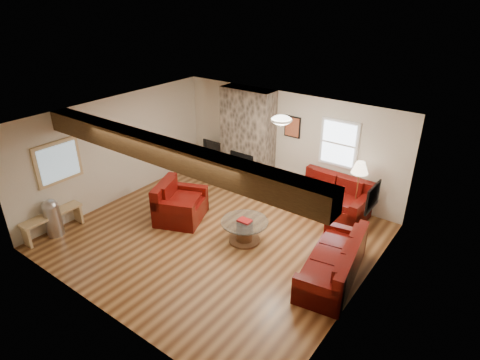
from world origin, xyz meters
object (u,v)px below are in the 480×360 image
object	(u,v)px
tv_cabinet	(216,163)
floor_lamp	(360,171)
coffee_table	(245,231)
armchair_red	(181,202)
loveseat	(330,197)
sofa_three	(333,260)
television	(216,148)

from	to	relation	value
tv_cabinet	floor_lamp	size ratio (longest dim) A/B	0.68
coffee_table	floor_lamp	xyz separation A→B (m)	(1.47, 2.11, 0.97)
tv_cabinet	armchair_red	bearing A→B (deg)	-67.67
loveseat	armchair_red	bearing A→B (deg)	-138.03
tv_cabinet	floor_lamp	xyz separation A→B (m)	(4.14, -0.22, 0.97)
sofa_three	floor_lamp	world-z (taller)	floor_lamp
coffee_table	armchair_red	bearing A→B (deg)	-175.57
loveseat	tv_cabinet	distance (m)	3.61
armchair_red	floor_lamp	size ratio (longest dim) A/B	0.76
armchair_red	coffee_table	distance (m)	1.67
armchair_red	television	world-z (taller)	television
coffee_table	television	bearing A→B (deg)	138.87
sofa_three	tv_cabinet	xyz separation A→B (m)	(-4.58, 2.32, -0.14)
armchair_red	television	xyz separation A→B (m)	(-1.01, 2.45, 0.26)
sofa_three	armchair_red	size ratio (longest dim) A/B	1.81
coffee_table	tv_cabinet	distance (m)	3.54
sofa_three	floor_lamp	bearing A→B (deg)	-177.38
sofa_three	television	bearing A→B (deg)	-126.14
loveseat	floor_lamp	distance (m)	0.95
sofa_three	loveseat	xyz separation A→B (m)	(-0.99, 2.02, 0.06)
tv_cabinet	floor_lamp	world-z (taller)	floor_lamp
armchair_red	loveseat	bearing A→B (deg)	-72.72
tv_cabinet	floor_lamp	bearing A→B (deg)	-3.05
armchair_red	floor_lamp	bearing A→B (deg)	-77.05
sofa_three	loveseat	bearing A→B (deg)	-163.18
armchair_red	television	size ratio (longest dim) A/B	1.44
loveseat	coffee_table	world-z (taller)	loveseat
loveseat	armchair_red	xyz separation A→B (m)	(-2.58, -2.15, -0.00)
television	coffee_table	bearing A→B (deg)	-41.13
armchair_red	tv_cabinet	distance (m)	2.66
tv_cabinet	television	xyz separation A→B (m)	(0.00, 0.00, 0.45)
coffee_table	floor_lamp	distance (m)	2.75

